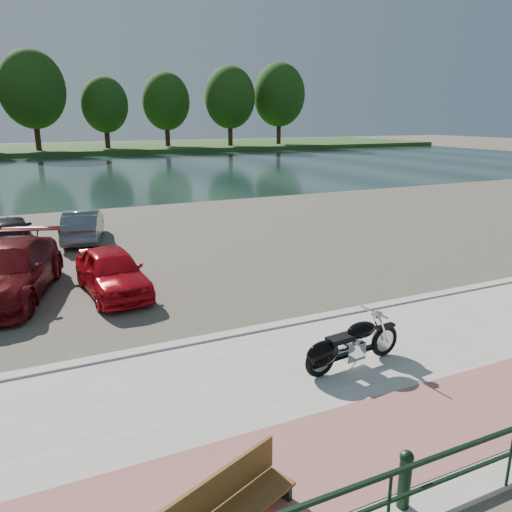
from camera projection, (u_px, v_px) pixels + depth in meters
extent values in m
plane|color=#595447|center=(337.00, 363.00, 10.17)|extent=(200.00, 200.00, 0.00)
cube|color=#A5A39B|center=(367.00, 384.00, 9.28)|extent=(60.00, 6.00, 0.10)
cube|color=#955B54|center=(425.00, 425.00, 7.96)|extent=(60.00, 2.00, 0.01)
cube|color=#A5A39B|center=(290.00, 324.00, 11.90)|extent=(60.00, 0.30, 0.14)
cube|color=#443D37|center=(180.00, 243.00, 19.76)|extent=(60.00, 18.00, 0.04)
cube|color=#1A2F2D|center=(87.00, 172.00, 45.08)|extent=(120.00, 40.00, 0.00)
cube|color=#1E4117|center=(60.00, 149.00, 72.93)|extent=(120.00, 24.00, 0.60)
cylinder|color=black|center=(389.00, 505.00, 5.72)|extent=(0.04, 0.04, 0.90)
cylinder|color=black|center=(510.00, 457.00, 6.53)|extent=(0.04, 0.04, 0.90)
cube|color=black|center=(511.00, 453.00, 6.52)|extent=(24.00, 0.04, 0.04)
cylinder|color=black|center=(404.00, 483.00, 6.21)|extent=(0.16, 0.16, 0.70)
sphere|color=black|center=(407.00, 457.00, 6.11)|extent=(0.18, 0.18, 0.18)
cylinder|color=#321B12|center=(37.00, 127.00, 64.38)|extent=(0.70, 0.70, 5.85)
ellipsoid|color=#193A10|center=(32.00, 89.00, 63.12)|extent=(8.19, 8.19, 9.83)
cylinder|color=#321B12|center=(107.00, 132.00, 69.45)|extent=(0.70, 0.70, 4.50)
ellipsoid|color=#193A10|center=(105.00, 105.00, 68.48)|extent=(6.30, 6.30, 7.56)
cylinder|color=#321B12|center=(167.00, 129.00, 74.27)|extent=(0.70, 0.70, 4.95)
ellipsoid|color=#193A10|center=(166.00, 101.00, 73.20)|extent=(6.93, 6.93, 8.32)
cylinder|color=#321B12|center=(230.00, 127.00, 75.43)|extent=(0.70, 0.70, 5.40)
ellipsoid|color=#193A10|center=(230.00, 97.00, 74.27)|extent=(7.56, 7.56, 9.07)
cylinder|color=#321B12|center=(279.00, 125.00, 80.25)|extent=(0.70, 0.70, 5.85)
ellipsoid|color=#193A10|center=(279.00, 95.00, 78.99)|extent=(8.19, 8.19, 9.83)
torus|color=black|center=(384.00, 340.00, 10.18)|extent=(0.69, 0.19, 0.68)
torus|color=black|center=(320.00, 360.00, 9.36)|extent=(0.69, 0.19, 0.68)
cylinder|color=#B2B2B7|center=(384.00, 340.00, 10.18)|extent=(0.46, 0.11, 0.46)
cylinder|color=#B2B2B7|center=(320.00, 360.00, 9.36)|extent=(0.46, 0.11, 0.46)
cylinder|color=silver|center=(384.00, 330.00, 9.94)|extent=(0.33, 0.08, 0.63)
cylinder|color=silver|center=(377.00, 326.00, 10.11)|extent=(0.33, 0.08, 0.63)
cylinder|color=silver|center=(374.00, 312.00, 9.83)|extent=(0.12, 0.75, 0.04)
sphere|color=silver|center=(378.00, 315.00, 9.90)|extent=(0.18, 0.18, 0.16)
sphere|color=silver|center=(380.00, 314.00, 9.93)|extent=(0.12, 0.12, 0.11)
cube|color=black|center=(385.00, 326.00, 10.09)|extent=(0.46, 0.19, 0.06)
cube|color=black|center=(353.00, 353.00, 9.78)|extent=(1.20, 0.23, 0.08)
cube|color=silver|center=(352.00, 350.00, 9.74)|extent=(0.48, 0.37, 0.34)
cylinder|color=silver|center=(356.00, 339.00, 9.74)|extent=(0.26, 0.20, 0.27)
cylinder|color=silver|center=(348.00, 342.00, 9.64)|extent=(0.26, 0.20, 0.27)
ellipsoid|color=black|center=(361.00, 330.00, 9.75)|extent=(0.71, 0.43, 0.32)
cube|color=black|center=(340.00, 339.00, 9.51)|extent=(0.58, 0.34, 0.10)
ellipsoid|color=black|center=(323.00, 354.00, 9.35)|extent=(0.76, 0.41, 0.50)
cube|color=black|center=(320.00, 358.00, 9.34)|extent=(0.42, 0.22, 0.30)
cylinder|color=silver|center=(334.00, 356.00, 9.76)|extent=(1.10, 0.21, 0.09)
cylinder|color=silver|center=(334.00, 353.00, 9.74)|extent=(1.10, 0.21, 0.09)
cylinder|color=#B2B2B7|center=(353.00, 365.00, 9.60)|extent=(0.04, 0.14, 0.22)
cube|color=brown|center=(222.00, 486.00, 5.94)|extent=(1.68, 0.73, 0.45)
cube|color=black|center=(277.00, 486.00, 6.49)|extent=(0.23, 0.44, 0.22)
imported|color=#5F0D10|center=(8.00, 271.00, 13.61)|extent=(3.43, 5.51, 1.49)
imported|color=red|center=(112.00, 271.00, 13.92)|extent=(1.84, 3.89, 1.28)
imported|color=black|center=(9.00, 233.00, 18.22)|extent=(1.88, 4.14, 1.38)
imported|color=slate|center=(83.00, 225.00, 19.87)|extent=(2.11, 4.00, 1.25)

